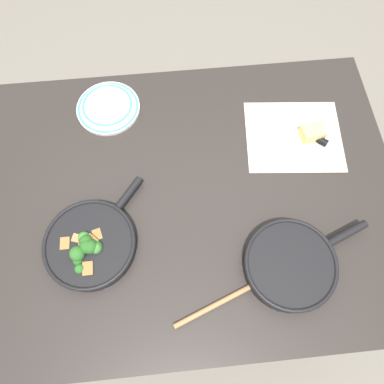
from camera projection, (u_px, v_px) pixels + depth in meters
The scene contains 9 objects.
ground_plane at pixel (192, 247), 1.80m from camera, with size 14.00×14.00×0.00m, color slate.
dining_table_red at pixel (192, 202), 1.16m from camera, with size 1.33×0.99×0.76m.
skillet_broccoli at pixel (90, 244), 1.00m from camera, with size 0.30×0.34×0.07m.
skillet_eggs at pixel (290, 264), 0.98m from camera, with size 0.38×0.26×0.05m.
wooden_spoon at pixel (247, 288), 0.97m from camera, with size 0.35×0.16×0.02m.
parchment_sheet at pixel (294, 136), 1.16m from camera, with size 0.35×0.30×0.00m.
grater_knife at pixel (304, 132), 1.16m from camera, with size 0.21×0.18×0.02m.
cheese_block at pixel (312, 133), 1.15m from camera, with size 0.08×0.07×0.04m.
dinner_plate_stack at pixel (108, 107), 1.19m from camera, with size 0.22×0.22×0.03m.
Camera 1 is at (0.04, 0.39, 1.78)m, focal length 32.00 mm.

